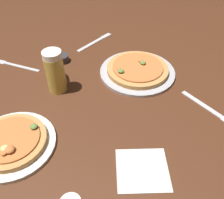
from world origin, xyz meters
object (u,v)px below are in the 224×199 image
Objects in this scene: pizza_plate_far at (137,70)px; pizza_plate_near at (12,142)px; napkin_folded at (142,169)px; beer_mug_dark at (55,71)px; ramekin_butter at (62,58)px; fork_spare at (16,65)px; knife_spare at (95,42)px; knife_right at (209,108)px.

pizza_plate_near is at bearing -132.33° from pizza_plate_far.
pizza_plate_near is 0.41m from napkin_folded.
beer_mug_dark reaches higher than pizza_plate_near.
ramekin_butter is at bearing 170.34° from pizza_plate_far.
napkin_folded reaches higher than fork_spare.
beer_mug_dark is 0.84× the size of knife_spare.
pizza_plate_near is at bearing -94.86° from ramekin_butter.
ramekin_butter is (0.04, 0.48, -0.00)m from pizza_plate_near.
beer_mug_dark is 0.28m from fork_spare.
beer_mug_dark is at bearing 76.13° from pizza_plate_near.
knife_spare is (0.12, 0.19, -0.01)m from ramekin_butter.
ramekin_butter is at bearing -123.38° from knife_spare.
pizza_plate_far is 0.35m from ramekin_butter.
knife_spare is (-0.24, 0.71, -0.00)m from napkin_folded.
pizza_plate_far reaches higher than knife_spare.
fork_spare is 1.09× the size of knife_spare.
knife_right is 0.83m from fork_spare.
knife_right is 0.91× the size of knife_spare.
napkin_folded is at bearing -55.24° from ramekin_butter.
napkin_folded is at bearing -131.06° from knife_right.
pizza_plate_far is 0.47m from napkin_folded.
ramekin_butter is at bearing 157.34° from knife_right.
pizza_plate_near is 4.55× the size of ramekin_butter.
ramekin_butter is 0.32× the size of knife_right.
pizza_plate_far is 0.33m from knife_right.
napkin_folded is at bearing -45.21° from beer_mug_dark.
pizza_plate_near is 1.22× the size of fork_spare.
pizza_plate_near reaches higher than knife_right.
beer_mug_dark is (0.07, 0.29, 0.07)m from pizza_plate_near.
beer_mug_dark reaches higher than pizza_plate_far.
knife_spare is at bearing 137.74° from knife_right.
ramekin_butter is 0.22m from knife_spare.
napkin_folded reaches higher than knife_right.
pizza_plate_far reaches higher than napkin_folded.
fork_spare is at bearing -164.45° from ramekin_butter.
pizza_plate_far is 1.85× the size of beer_mug_dark.
pizza_plate_far reaches higher than fork_spare.
ramekin_butter is 0.64m from napkin_folded.
knife_right is at bearing -42.26° from knife_spare.
pizza_plate_far is at bearing -0.37° from fork_spare.
knife_spare is (0.09, 0.38, -0.08)m from beer_mug_dark.
beer_mug_dark is at bearing -103.77° from knife_spare.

